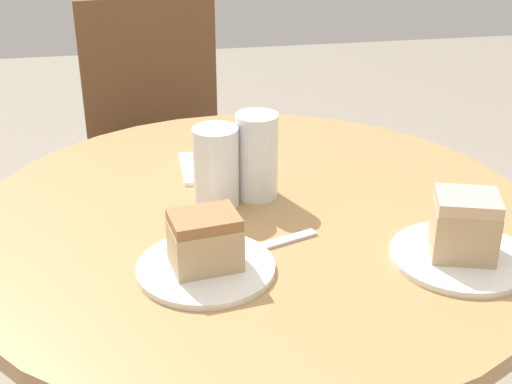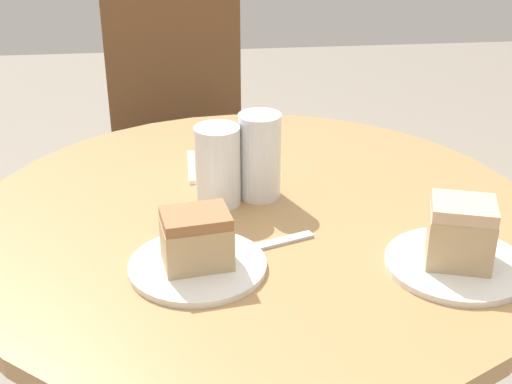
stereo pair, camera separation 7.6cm
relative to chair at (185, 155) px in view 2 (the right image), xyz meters
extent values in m
cylinder|color=tan|center=(0.12, -0.94, 0.27)|extent=(0.99, 0.99, 0.03)
cylinder|color=brown|center=(-0.16, -0.31, -0.27)|extent=(0.04, 0.04, 0.42)
cylinder|color=brown|center=(0.23, -0.26, -0.27)|extent=(0.04, 0.04, 0.42)
cylinder|color=brown|center=(-0.21, 0.10, -0.27)|extent=(0.04, 0.04, 0.42)
cylinder|color=brown|center=(0.18, 0.15, -0.27)|extent=(0.04, 0.04, 0.42)
cube|color=#2D3342|center=(0.01, -0.08, -0.05)|extent=(0.50, 0.52, 0.03)
cube|color=brown|center=(-0.02, 0.14, 0.21)|extent=(0.41, 0.08, 0.49)
cylinder|color=white|center=(0.01, -1.11, 0.29)|extent=(0.21, 0.21, 0.01)
cylinder|color=white|center=(0.40, -1.14, 0.29)|extent=(0.21, 0.21, 0.01)
cube|color=tan|center=(0.01, -1.11, 0.33)|extent=(0.11, 0.09, 0.07)
cube|color=#9E6B42|center=(0.01, -1.11, 0.37)|extent=(0.11, 0.09, 0.02)
cube|color=tan|center=(0.40, -1.14, 0.33)|extent=(0.11, 0.10, 0.08)
cube|color=beige|center=(0.40, -1.14, 0.38)|extent=(0.11, 0.10, 0.02)
cylinder|color=beige|center=(0.13, -0.87, 0.34)|extent=(0.07, 0.07, 0.10)
cylinder|color=white|center=(0.13, -0.87, 0.36)|extent=(0.08, 0.08, 0.15)
cylinder|color=silver|center=(0.06, -0.89, 0.33)|extent=(0.07, 0.07, 0.09)
cylinder|color=white|center=(0.06, -0.89, 0.36)|extent=(0.08, 0.08, 0.14)
cube|color=white|center=(0.08, -0.74, 0.29)|extent=(0.14, 0.14, 0.01)
cube|color=silver|center=(0.13, -1.05, 0.29)|extent=(0.15, 0.07, 0.00)
camera|label=1|loc=(-0.07, -2.00, 0.86)|focal=50.00mm
camera|label=2|loc=(0.00, -2.01, 0.86)|focal=50.00mm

